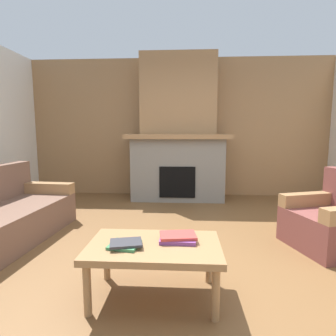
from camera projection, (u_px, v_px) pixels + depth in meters
name	position (u px, v px, depth m)	size (l,w,h in m)	color
ground	(172.00, 261.00, 2.70)	(9.00, 9.00, 0.00)	brown
wall_back_wood_panel	(178.00, 128.00, 5.50)	(6.00, 0.12, 2.70)	#997047
fireplace	(178.00, 138.00, 5.15)	(1.90, 0.82, 2.70)	gray
couch	(0.00, 218.00, 3.13)	(0.97, 1.86, 0.85)	brown
armchair	(333.00, 222.00, 2.98)	(0.95, 0.95, 0.85)	brown
coffee_table	(154.00, 251.00, 2.07)	(1.00, 0.60, 0.43)	#997047
book_stack_near_edge	(125.00, 244.00, 2.01)	(0.27, 0.23, 0.04)	#3D7F4C
book_stack_center	(178.00, 238.00, 2.12)	(0.30, 0.22, 0.05)	#7A3D84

